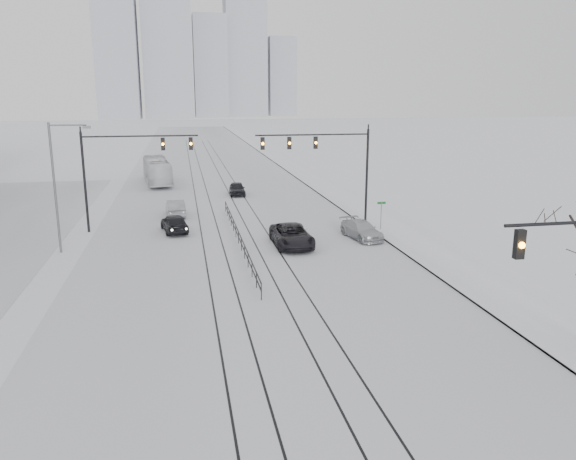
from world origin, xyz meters
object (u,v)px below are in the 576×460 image
object	(u,v)px
sedan_sb_outer	(176,208)
sedan_nb_right	(362,230)
sedan_nb_front	(292,236)
box_truck	(157,171)
sedan_nb_far	(237,189)
sedan_sb_inner	(174,223)

from	to	relation	value
sedan_sb_outer	sedan_nb_right	distance (m)	17.91
sedan_nb_front	box_truck	bearing A→B (deg)	107.84
sedan_nb_far	box_truck	distance (m)	13.41
sedan_sb_inner	box_truck	distance (m)	26.35
sedan_sb_inner	sedan_nb_front	size ratio (longest dim) A/B	0.78
sedan_sb_outer	sedan_nb_right	size ratio (longest dim) A/B	0.97
sedan_sb_outer	sedan_nb_front	world-z (taller)	sedan_nb_front
sedan_sb_outer	box_truck	xyz separation A→B (m)	(-2.30, 19.94, 0.86)
sedan_nb_right	sedan_nb_far	distance (m)	22.33
sedan_nb_right	sedan_sb_inner	bearing A→B (deg)	150.85
sedan_sb_outer	box_truck	world-z (taller)	box_truck
sedan_nb_far	box_truck	size ratio (longest dim) A/B	0.36
sedan_nb_right	sedan_nb_far	size ratio (longest dim) A/B	1.13
sedan_nb_right	sedan_sb_outer	bearing A→B (deg)	131.33
sedan_nb_front	sedan_nb_far	size ratio (longest dim) A/B	1.37
sedan_sb_inner	sedan_sb_outer	distance (m)	6.30
sedan_nb_front	sedan_nb_right	distance (m)	5.81
sedan_nb_front	sedan_nb_right	xyz separation A→B (m)	(5.69, 1.15, -0.11)
sedan_nb_front	box_truck	xyz separation A→B (m)	(-10.69, 32.16, 0.82)
box_truck	sedan_nb_front	bearing A→B (deg)	101.69
box_truck	sedan_sb_outer	bearing A→B (deg)	89.89
sedan_nb_far	box_truck	bearing A→B (deg)	133.78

